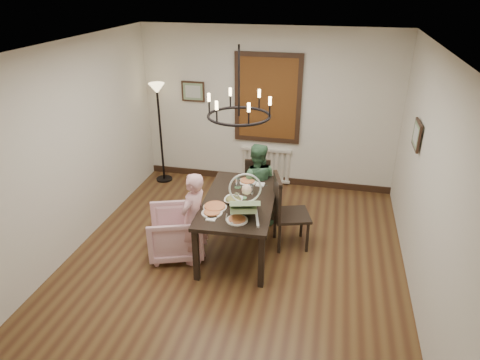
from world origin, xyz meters
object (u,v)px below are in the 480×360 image
at_px(elderly_woman, 194,226).
at_px(dining_table, 239,205).
at_px(chair_far, 257,191).
at_px(drinking_glass, 237,198).
at_px(armchair, 176,232).
at_px(seated_man, 256,191).
at_px(chair_right, 292,211).
at_px(baby_bouncer, 244,202).
at_px(floor_lamp, 161,135).

bearing_deg(elderly_woman, dining_table, 146.17).
height_order(chair_far, drinking_glass, chair_far).
distance_m(armchair, seated_man, 1.44).
xyz_separation_m(chair_right, drinking_glass, (-0.71, -0.35, 0.30)).
bearing_deg(chair_right, baby_bouncer, 123.37).
bearing_deg(chair_right, armchair, 93.12).
bearing_deg(armchair, chair_far, 124.85).
xyz_separation_m(chair_far, floor_lamp, (-1.97, 0.97, 0.44)).
distance_m(chair_far, seated_man, 0.17).
xyz_separation_m(armchair, elderly_woman, (0.31, -0.11, 0.20)).
relative_size(dining_table, seated_man, 1.59).
relative_size(chair_far, armchair, 1.24).
bearing_deg(chair_far, chair_right, -54.51).
bearing_deg(dining_table, armchair, -162.49).
distance_m(chair_far, baby_bouncer, 1.43).
bearing_deg(chair_far, seated_man, -89.63).
xyz_separation_m(elderly_woman, baby_bouncer, (0.67, 0.01, 0.44)).
bearing_deg(seated_man, chair_far, -88.84).
bearing_deg(baby_bouncer, elderly_woman, 166.73).
bearing_deg(drinking_glass, elderly_woman, -147.22).
bearing_deg(baby_bouncer, armchair, 160.06).
height_order(seated_man, drinking_glass, seated_man).
distance_m(chair_far, armchair, 1.53).
relative_size(dining_table, elderly_woman, 1.60).
bearing_deg(dining_table, baby_bouncer, -71.75).
height_order(elderly_woman, baby_bouncer, baby_bouncer).
bearing_deg(seated_man, elderly_woman, 56.57).
relative_size(dining_table, floor_lamp, 0.95).
bearing_deg(baby_bouncer, floor_lamp, 117.40).
bearing_deg(baby_bouncer, chair_right, 36.24).
height_order(baby_bouncer, floor_lamp, floor_lamp).
bearing_deg(floor_lamp, seated_man, -29.30).
bearing_deg(floor_lamp, chair_right, -32.34).
height_order(dining_table, chair_right, chair_right).
height_order(chair_right, seated_man, chair_right).
bearing_deg(chair_far, floor_lamp, 146.25).
bearing_deg(chair_right, seated_man, 31.80).
bearing_deg(drinking_glass, floor_lamp, 133.48).
xyz_separation_m(dining_table, baby_bouncer, (0.16, -0.40, 0.28)).
bearing_deg(baby_bouncer, chair_far, 79.31).
bearing_deg(elderly_woman, armchair, -92.24).
distance_m(dining_table, elderly_woman, 0.68).
bearing_deg(floor_lamp, dining_table, -45.04).
distance_m(chair_right, elderly_woman, 1.38).
bearing_deg(chair_right, floor_lamp, 40.46).
bearing_deg(seated_man, baby_bouncer, 86.40).
bearing_deg(dining_table, seated_man, 80.24).
xyz_separation_m(chair_far, chair_right, (0.63, -0.67, 0.09)).
distance_m(dining_table, seated_man, 0.80).
distance_m(seated_man, drinking_glass, 0.93).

